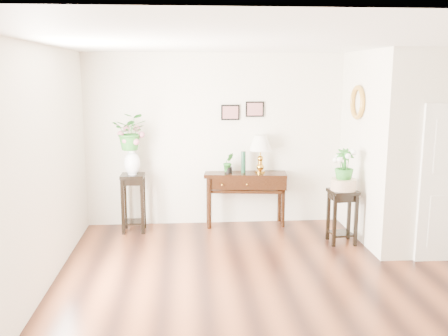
{
  "coord_description": "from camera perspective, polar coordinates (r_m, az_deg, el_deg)",
  "views": [
    {
      "loc": [
        -1.38,
        -5.34,
        2.47
      ],
      "look_at": [
        -0.86,
        1.3,
        1.21
      ],
      "focal_mm": 40.0,
      "sensor_mm": 36.0,
      "label": 1
    }
  ],
  "objects": [
    {
      "name": "lily_arrangement",
      "position": [
        7.8,
        -10.58,
        4.25
      ],
      "size": [
        0.57,
        0.51,
        0.58
      ],
      "primitive_type": "imported",
      "rotation": [
        0.0,
        0.0,
        -0.13
      ],
      "color": "#287626",
      "rests_on": "porcelain_vase"
    },
    {
      "name": "porcelain_vase",
      "position": [
        7.86,
        -10.47,
        0.89
      ],
      "size": [
        0.32,
        0.32,
        0.43
      ],
      "primitive_type": null,
      "rotation": [
        0.0,
        0.0,
        0.35
      ],
      "color": "white",
      "rests_on": "plant_stand_a"
    },
    {
      "name": "wall_back",
      "position": [
        8.27,
        5.2,
        3.27
      ],
      "size": [
        6.0,
        0.02,
        2.8
      ],
      "primitive_type": "cube",
      "color": "white",
      "rests_on": "ground"
    },
    {
      "name": "plant_stand_b",
      "position": [
        7.57,
        13.33,
        -5.41
      ],
      "size": [
        0.42,
        0.42,
        0.8
      ],
      "primitive_type": "cube",
      "rotation": [
        0.0,
        0.0,
        0.12
      ],
      "color": "black",
      "rests_on": "floor"
    },
    {
      "name": "ceiling",
      "position": [
        5.52,
        10.35,
        14.01
      ],
      "size": [
        6.0,
        5.5,
        0.02
      ],
      "primitive_type": "cube",
      "color": "white",
      "rests_on": "ground"
    },
    {
      "name": "ceramic_bowl",
      "position": [
        7.45,
        13.49,
        -1.85
      ],
      "size": [
        0.38,
        0.38,
        0.16
      ],
      "primitive_type": "cylinder",
      "rotation": [
        0.0,
        0.0,
        -0.04
      ],
      "color": "beige",
      "rests_on": "plant_stand_b"
    },
    {
      "name": "narcissus",
      "position": [
        7.4,
        13.58,
        0.27
      ],
      "size": [
        0.3,
        0.3,
        0.48
      ],
      "primitive_type": "imported",
      "rotation": [
        0.0,
        0.0,
        -0.12
      ],
      "color": "#287626",
      "rests_on": "ceramic_bowl"
    },
    {
      "name": "potted_plant",
      "position": [
        8.07,
        0.5,
        0.51
      ],
      "size": [
        0.2,
        0.18,
        0.31
      ],
      "primitive_type": "imported",
      "rotation": [
        0.0,
        0.0,
        0.28
      ],
      "color": "#287626",
      "rests_on": "console_table"
    },
    {
      "name": "wall_left",
      "position": [
        5.68,
        -20.92,
        -0.83
      ],
      "size": [
        0.02,
        5.5,
        2.8
      ],
      "primitive_type": "cube",
      "color": "white",
      "rests_on": "ground"
    },
    {
      "name": "wall_ornament",
      "position": [
        7.68,
        14.99,
        7.25
      ],
      "size": [
        0.07,
        0.51,
        0.51
      ],
      "primitive_type": "torus",
      "rotation": [
        0.0,
        1.57,
        0.0
      ],
      "color": "#BB852E",
      "rests_on": "partition"
    },
    {
      "name": "art_print_left",
      "position": [
        8.12,
        0.73,
        6.37
      ],
      "size": [
        0.3,
        0.02,
        0.25
      ],
      "primitive_type": "cube",
      "color": "black",
      "rests_on": "wall_back"
    },
    {
      "name": "floor",
      "position": [
        6.04,
        9.44,
        -13.53
      ],
      "size": [
        6.0,
        5.5,
        0.02
      ],
      "primitive_type": "cube",
      "color": "brown",
      "rests_on": "ground"
    },
    {
      "name": "console_table",
      "position": [
        8.22,
        2.44,
        -3.55
      ],
      "size": [
        1.37,
        0.6,
        0.88
      ],
      "primitive_type": "cube",
      "rotation": [
        0.0,
        0.0,
        -0.12
      ],
      "color": "black",
      "rests_on": "floor"
    },
    {
      "name": "plant_stand_a",
      "position": [
        8.01,
        -10.3,
        -3.95
      ],
      "size": [
        0.37,
        0.37,
        0.92
      ],
      "primitive_type": "cube",
      "rotation": [
        0.0,
        0.0,
        -0.02
      ],
      "color": "black",
      "rests_on": "floor"
    },
    {
      "name": "wall_front",
      "position": [
        3.12,
        22.53,
        -10.12
      ],
      "size": [
        6.0,
        0.02,
        2.8
      ],
      "primitive_type": "cube",
      "color": "white",
      "rests_on": "ground"
    },
    {
      "name": "table_lamp",
      "position": [
        8.09,
        4.18,
        1.92
      ],
      "size": [
        0.46,
        0.46,
        0.62
      ],
      "primitive_type": "cube",
      "rotation": [
        0.0,
        0.0,
        -0.39
      ],
      "color": "#B57F23",
      "rests_on": "console_table"
    },
    {
      "name": "partition",
      "position": [
        7.99,
        21.44,
        2.31
      ],
      "size": [
        1.8,
        1.95,
        2.8
      ],
      "primitive_type": "cube",
      "color": "white",
      "rests_on": "floor"
    },
    {
      "name": "green_vase",
      "position": [
        8.09,
        2.23,
        0.64
      ],
      "size": [
        0.08,
        0.08,
        0.35
      ],
      "primitive_type": "cylinder",
      "rotation": [
        0.0,
        0.0,
        0.05
      ],
      "color": "#143A26",
      "rests_on": "console_table"
    },
    {
      "name": "art_print_right",
      "position": [
        8.17,
        3.54,
        6.72
      ],
      "size": [
        0.3,
        0.02,
        0.25
      ],
      "primitive_type": "cube",
      "color": "black",
      "rests_on": "wall_back"
    }
  ]
}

